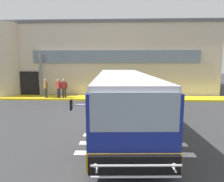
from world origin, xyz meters
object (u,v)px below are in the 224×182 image
(bus_main_foreground, at_px, (122,100))
(passenger_near_column, at_px, (46,87))
(entry_support_column, at_px, (41,75))
(passenger_by_doorway, at_px, (59,87))
(passenger_at_curb_edge, at_px, (64,87))

(bus_main_foreground, relative_size, passenger_near_column, 6.78)
(passenger_near_column, bearing_deg, entry_support_column, 127.22)
(entry_support_column, distance_m, passenger_by_doorway, 2.47)
(entry_support_column, distance_m, passenger_at_curb_edge, 2.85)
(bus_main_foreground, bearing_deg, passenger_near_column, 134.54)
(bus_main_foreground, height_order, passenger_at_curb_edge, bus_main_foreground)
(entry_support_column, height_order, passenger_at_curb_edge, entry_support_column)
(passenger_near_column, xyz_separation_m, passenger_by_doorway, (1.19, -0.04, 0.03))
(entry_support_column, bearing_deg, passenger_at_curb_edge, -23.27)
(entry_support_column, distance_m, bus_main_foreground, 10.94)
(entry_support_column, bearing_deg, passenger_near_column, -52.78)
(bus_main_foreground, height_order, passenger_by_doorway, bus_main_foreground)
(entry_support_column, relative_size, passenger_at_curb_edge, 2.33)
(passenger_by_doorway, relative_size, passenger_at_curb_edge, 1.00)
(entry_support_column, height_order, bus_main_foreground, entry_support_column)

